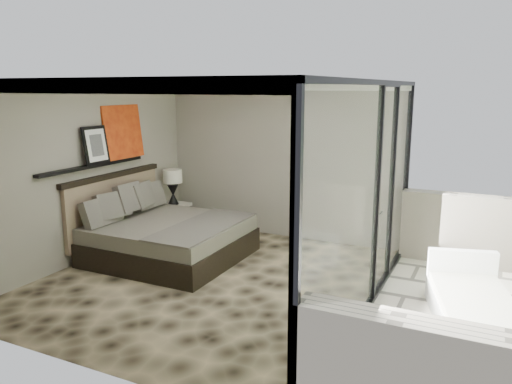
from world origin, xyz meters
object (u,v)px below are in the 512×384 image
at_px(bed, 164,235).
at_px(nightstand, 172,216).
at_px(table_lamp, 173,182).
at_px(lounger, 473,308).

relative_size(bed, nightstand, 3.99).
height_order(table_lamp, lounger, table_lamp).
relative_size(nightstand, lounger, 0.30).
xyz_separation_m(nightstand, lounger, (5.45, -1.74, -0.08)).
height_order(bed, nightstand, bed).
bearing_deg(table_lamp, bed, -60.42).
relative_size(bed, lounger, 1.21).
xyz_separation_m(bed, table_lamp, (-0.77, 1.36, 0.58)).
bearing_deg(lounger, bed, 160.10).
bearing_deg(table_lamp, nightstand, -160.83).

